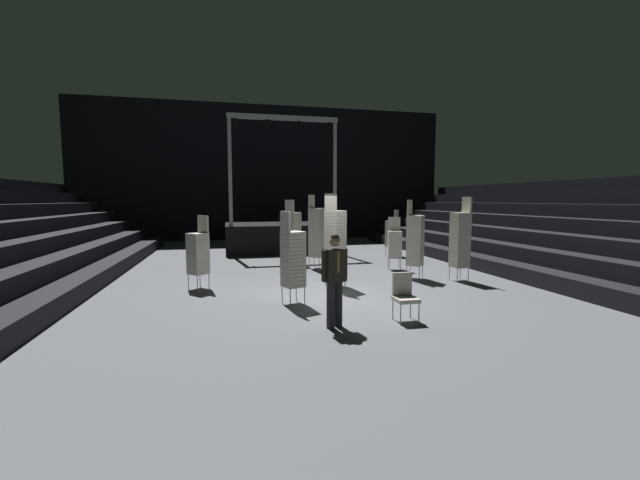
{
  "coord_description": "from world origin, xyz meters",
  "views": [
    {
      "loc": [
        -2.41,
        -9.61,
        2.38
      ],
      "look_at": [
        -0.2,
        -0.01,
        1.4
      ],
      "focal_mm": 22.57,
      "sensor_mm": 36.0,
      "label": 1
    }
  ],
  "objects_px": {
    "chair_stack_aisle_left": "(198,252)",
    "chair_stack_rear_right": "(316,232)",
    "chair_stack_mid_left": "(395,244)",
    "chair_stack_rear_centre": "(392,233)",
    "chair_stack_mid_right": "(293,258)",
    "chair_stack_mid_centre": "(293,232)",
    "chair_stack_front_right": "(460,239)",
    "loose_chair_near_man": "(404,294)",
    "chair_stack_front_left": "(335,240)",
    "chair_stack_rear_left": "(415,240)",
    "stage_riser": "(280,235)",
    "man_with_tie": "(335,275)"
  },
  "relations": [
    {
      "from": "chair_stack_aisle_left",
      "to": "chair_stack_rear_right",
      "type": "bearing_deg",
      "value": -98.56
    },
    {
      "from": "chair_stack_mid_left",
      "to": "chair_stack_rear_centre",
      "type": "relative_size",
      "value": 0.91
    },
    {
      "from": "chair_stack_rear_right",
      "to": "chair_stack_rear_centre",
      "type": "relative_size",
      "value": 1.3
    },
    {
      "from": "chair_stack_mid_right",
      "to": "chair_stack_mid_centre",
      "type": "height_order",
      "value": "chair_stack_mid_centre"
    },
    {
      "from": "chair_stack_front_right",
      "to": "loose_chair_near_man",
      "type": "distance_m",
      "value": 4.71
    },
    {
      "from": "chair_stack_front_left",
      "to": "chair_stack_mid_centre",
      "type": "bearing_deg",
      "value": 154.99
    },
    {
      "from": "chair_stack_mid_left",
      "to": "chair_stack_aisle_left",
      "type": "distance_m",
      "value": 6.53
    },
    {
      "from": "chair_stack_rear_right",
      "to": "chair_stack_mid_left",
      "type": "bearing_deg",
      "value": 109.81
    },
    {
      "from": "chair_stack_mid_right",
      "to": "chair_stack_aisle_left",
      "type": "bearing_deg",
      "value": -155.15
    },
    {
      "from": "chair_stack_mid_right",
      "to": "chair_stack_rear_centre",
      "type": "relative_size",
      "value": 1.09
    },
    {
      "from": "chair_stack_rear_left",
      "to": "chair_stack_rear_right",
      "type": "distance_m",
      "value": 3.52
    },
    {
      "from": "chair_stack_front_left",
      "to": "chair_stack_mid_left",
      "type": "xyz_separation_m",
      "value": [
        2.66,
        2.08,
        -0.38
      ]
    },
    {
      "from": "chair_stack_front_right",
      "to": "chair_stack_aisle_left",
      "type": "relative_size",
      "value": 1.26
    },
    {
      "from": "chair_stack_front_right",
      "to": "chair_stack_rear_right",
      "type": "height_order",
      "value": "chair_stack_rear_right"
    },
    {
      "from": "chair_stack_front_right",
      "to": "loose_chair_near_man",
      "type": "bearing_deg",
      "value": 131.2
    },
    {
      "from": "stage_riser",
      "to": "chair_stack_rear_right",
      "type": "bearing_deg",
      "value": -83.6
    },
    {
      "from": "man_with_tie",
      "to": "chair_stack_rear_centre",
      "type": "bearing_deg",
      "value": -138.44
    },
    {
      "from": "chair_stack_front_left",
      "to": "chair_stack_front_right",
      "type": "height_order",
      "value": "chair_stack_front_left"
    },
    {
      "from": "stage_riser",
      "to": "chair_stack_mid_right",
      "type": "height_order",
      "value": "stage_riser"
    },
    {
      "from": "stage_riser",
      "to": "chair_stack_front_left",
      "type": "bearing_deg",
      "value": -86.71
    },
    {
      "from": "man_with_tie",
      "to": "chair_stack_front_left",
      "type": "height_order",
      "value": "chair_stack_front_left"
    },
    {
      "from": "chair_stack_front_right",
      "to": "chair_stack_rear_left",
      "type": "relative_size",
      "value": 1.04
    },
    {
      "from": "chair_stack_rear_right",
      "to": "chair_stack_aisle_left",
      "type": "bearing_deg",
      "value": -18.53
    },
    {
      "from": "chair_stack_front_right",
      "to": "chair_stack_front_left",
      "type": "bearing_deg",
      "value": 84.2
    },
    {
      "from": "chair_stack_rear_right",
      "to": "chair_stack_front_right",
      "type": "bearing_deg",
      "value": 88.69
    },
    {
      "from": "chair_stack_rear_centre",
      "to": "loose_chair_near_man",
      "type": "xyz_separation_m",
      "value": [
        -3.46,
        -8.76,
        -0.45
      ]
    },
    {
      "from": "chair_stack_front_right",
      "to": "chair_stack_mid_right",
      "type": "relative_size",
      "value": 1.16
    },
    {
      "from": "chair_stack_front_right",
      "to": "chair_stack_rear_centre",
      "type": "bearing_deg",
      "value": -6.0
    },
    {
      "from": "chair_stack_rear_centre",
      "to": "stage_riser",
      "type": "bearing_deg",
      "value": 102.23
    },
    {
      "from": "man_with_tie",
      "to": "loose_chair_near_man",
      "type": "xyz_separation_m",
      "value": [
        1.46,
        0.11,
        -0.47
      ]
    },
    {
      "from": "chair_stack_rear_right",
      "to": "loose_chair_near_man",
      "type": "relative_size",
      "value": 2.71
    },
    {
      "from": "chair_stack_mid_centre",
      "to": "chair_stack_front_right",
      "type": "bearing_deg",
      "value": 4.3
    },
    {
      "from": "chair_stack_mid_centre",
      "to": "chair_stack_mid_right",
      "type": "bearing_deg",
      "value": -50.93
    },
    {
      "from": "chair_stack_rear_centre",
      "to": "chair_stack_rear_right",
      "type": "bearing_deg",
      "value": 166.95
    },
    {
      "from": "stage_riser",
      "to": "chair_stack_front_left",
      "type": "xyz_separation_m",
      "value": [
        0.47,
        -8.18,
        0.56
      ]
    },
    {
      "from": "chair_stack_mid_left",
      "to": "chair_stack_rear_left",
      "type": "height_order",
      "value": "chair_stack_rear_left"
    },
    {
      "from": "chair_stack_front_left",
      "to": "chair_stack_mid_right",
      "type": "relative_size",
      "value": 1.2
    },
    {
      "from": "chair_stack_front_left",
      "to": "chair_stack_front_right",
      "type": "xyz_separation_m",
      "value": [
        3.77,
        -0.11,
        -0.04
      ]
    },
    {
      "from": "chair_stack_mid_centre",
      "to": "stage_riser",
      "type": "bearing_deg",
      "value": 137.56
    },
    {
      "from": "man_with_tie",
      "to": "chair_stack_mid_centre",
      "type": "height_order",
      "value": "chair_stack_mid_centre"
    },
    {
      "from": "chair_stack_front_left",
      "to": "chair_stack_rear_right",
      "type": "xyz_separation_m",
      "value": [
        0.12,
        2.94,
        0.0
      ]
    },
    {
      "from": "chair_stack_mid_right",
      "to": "chair_stack_aisle_left",
      "type": "distance_m",
      "value": 3.09
    },
    {
      "from": "chair_stack_mid_right",
      "to": "chair_stack_rear_left",
      "type": "bearing_deg",
      "value": 96.59
    },
    {
      "from": "chair_stack_mid_left",
      "to": "chair_stack_front_right",
      "type": "bearing_deg",
      "value": 133.45
    },
    {
      "from": "stage_riser",
      "to": "chair_stack_rear_centre",
      "type": "height_order",
      "value": "stage_riser"
    },
    {
      "from": "chair_stack_front_left",
      "to": "chair_stack_rear_centre",
      "type": "bearing_deg",
      "value": 111.05
    },
    {
      "from": "chair_stack_front_right",
      "to": "chair_stack_rear_centre",
      "type": "xyz_separation_m",
      "value": [
        0.18,
        5.45,
        -0.25
      ]
    },
    {
      "from": "chair_stack_front_right",
      "to": "chair_stack_aisle_left",
      "type": "xyz_separation_m",
      "value": [
        -7.44,
        0.61,
        -0.25
      ]
    },
    {
      "from": "loose_chair_near_man",
      "to": "chair_stack_front_right",
      "type": "bearing_deg",
      "value": -134.02
    },
    {
      "from": "chair_stack_mid_left",
      "to": "chair_stack_rear_centre",
      "type": "distance_m",
      "value": 3.51
    }
  ]
}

